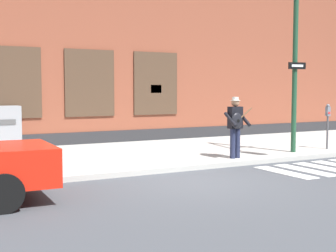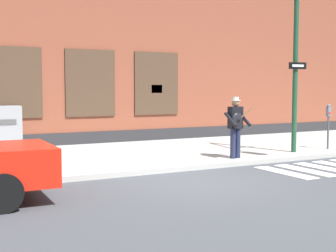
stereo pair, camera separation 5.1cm
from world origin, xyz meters
name	(u,v)px [view 1 (the left image)]	position (x,y,z in m)	size (l,w,h in m)	color
ground_plane	(190,180)	(0.00, 0.00, 0.00)	(160.00, 160.00, 0.00)	#424449
sidewalk	(122,156)	(0.00, 3.92, 0.07)	(28.00, 5.77, 0.13)	#ADAAA3
building_backdrop	(72,61)	(0.00, 8.80, 3.13)	(28.00, 4.06, 6.26)	brown
busker	(236,124)	(2.38, 1.54, 1.09)	(0.71, 0.53, 1.69)	#1E233D
traffic_light	(322,33)	(4.56, 0.60, 3.57)	(0.83, 3.12, 4.93)	#1E472D
parking_meter	(328,119)	(6.19, 1.82, 1.07)	(0.13, 0.11, 1.44)	#47474C
utility_box	(5,128)	(-2.92, 6.36, 0.82)	(0.91, 0.64, 1.38)	gray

